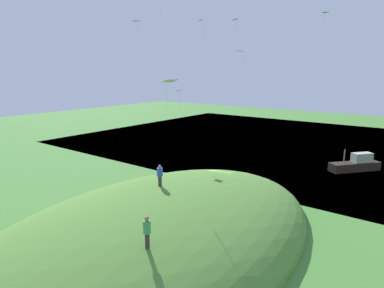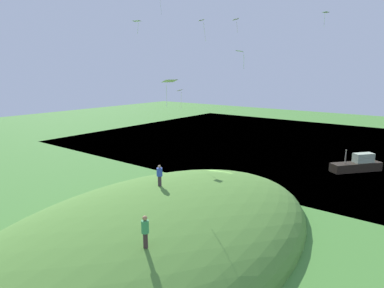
% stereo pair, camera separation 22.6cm
% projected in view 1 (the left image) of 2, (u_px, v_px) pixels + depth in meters
% --- Properties ---
extents(ground_plane, '(160.00, 160.00, 0.00)m').
position_uv_depth(ground_plane, '(215.00, 198.00, 32.20)').
color(ground_plane, '#478434').
extents(lake_water, '(53.63, 80.00, 0.40)m').
position_uv_depth(lake_water, '(314.00, 146.00, 55.68)').
color(lake_water, '#385975').
rests_on(lake_water, ground_plane).
extents(grass_hill, '(31.63, 19.32, 6.49)m').
position_uv_depth(grass_hill, '(159.00, 237.00, 24.55)').
color(grass_hill, '#518433').
rests_on(grass_hill, ground_plane).
extents(boat_on_lake, '(6.00, 5.25, 2.80)m').
position_uv_depth(boat_on_lake, '(356.00, 164.00, 41.12)').
color(boat_on_lake, black).
rests_on(boat_on_lake, lake_water).
extents(person_on_hilltop, '(0.57, 0.57, 1.71)m').
position_uv_depth(person_on_hilltop, '(160.00, 173.00, 25.94)').
color(person_on_hilltop, '#3D2D33').
rests_on(person_on_hilltop, grass_hill).
extents(person_near_shore, '(0.45, 0.45, 1.85)m').
position_uv_depth(person_near_shore, '(147.00, 228.00, 17.45)').
color(person_near_shore, '#3D292A').
rests_on(person_near_shore, grass_hill).
extents(kite_0, '(0.90, 0.80, 1.31)m').
position_uv_depth(kite_0, '(240.00, 52.00, 23.44)').
color(kite_0, white).
extents(kite_1, '(0.74, 0.92, 1.26)m').
position_uv_depth(kite_1, '(136.00, 22.00, 32.75)').
color(kite_1, white).
extents(kite_3, '(1.02, 0.98, 1.37)m').
position_uv_depth(kite_3, '(235.00, 20.00, 33.65)').
color(kite_3, silver).
extents(kite_5, '(0.87, 0.90, 2.07)m').
position_uv_depth(kite_5, '(201.00, 22.00, 32.78)').
color(kite_5, silver).
extents(kite_6, '(1.32, 1.06, 2.23)m').
position_uv_depth(kite_6, '(170.00, 82.00, 27.23)').
color(kite_6, white).
extents(kite_7, '(0.70, 0.55, 1.30)m').
position_uv_depth(kite_7, '(325.00, 14.00, 29.66)').
color(kite_7, white).
extents(kite_9, '(0.87, 0.71, 2.14)m').
position_uv_depth(kite_9, '(179.00, 92.00, 36.28)').
color(kite_9, white).
extents(mooring_post, '(0.14, 0.14, 0.91)m').
position_uv_depth(mooring_post, '(207.00, 179.00, 36.50)').
color(mooring_post, brown).
rests_on(mooring_post, ground_plane).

